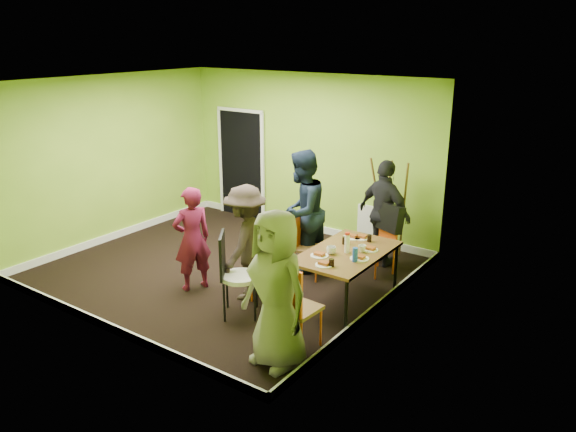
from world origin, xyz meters
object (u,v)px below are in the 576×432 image
object	(u,v)px
person_back_end	(384,213)
person_front_end	(276,290)
chair_left_near	(264,260)
dining_table	(347,255)
thermos	(347,244)
blue_bottle	(355,255)
person_left_far	(302,212)
chair_bentwood	(234,271)
easel	(389,210)
orange_bottle	(347,241)
chair_back_end	(388,225)
chair_left_far	(305,242)
chair_front_end	(293,303)
person_standing	(192,239)
person_left_near	(246,243)

from	to	relation	value
person_back_end	person_front_end	bearing A→B (deg)	111.01
person_front_end	chair_left_near	bearing A→B (deg)	142.72
dining_table	thermos	distance (m)	0.18
person_front_end	blue_bottle	bearing A→B (deg)	93.43
person_left_far	chair_bentwood	bearing A→B (deg)	-2.32
person_front_end	chair_bentwood	bearing A→B (deg)	162.11
easel	orange_bottle	size ratio (longest dim) A/B	19.48
chair_back_end	chair_bentwood	bearing A→B (deg)	91.18
chair_left_near	chair_bentwood	size ratio (longest dim) A/B	0.90
easel	orange_bottle	distance (m)	1.55
dining_table	person_back_end	size ratio (longest dim) A/B	0.91
dining_table	thermos	world-z (taller)	thermos
blue_bottle	chair_back_end	bearing A→B (deg)	100.89
chair_bentwood	person_back_end	bearing A→B (deg)	127.00
chair_back_end	orange_bottle	xyz separation A→B (m)	(-0.07, -1.09, 0.06)
easel	person_back_end	bearing A→B (deg)	-80.53
dining_table	person_front_end	size ratio (longest dim) A/B	0.86
thermos	blue_bottle	distance (m)	0.30
easel	person_front_end	size ratio (longest dim) A/B	0.93
person_back_end	chair_left_far	bearing A→B (deg)	70.67
person_left_far	person_back_end	world-z (taller)	person_left_far
easel	chair_bentwood	bearing A→B (deg)	-105.09
chair_left_far	chair_bentwood	xyz separation A→B (m)	(-0.06, -1.53, 0.07)
orange_bottle	person_front_end	distance (m)	1.89
chair_front_end	person_standing	distance (m)	2.14
chair_left_near	person_back_end	xyz separation A→B (m)	(0.78, 2.00, 0.27)
blue_bottle	chair_left_near	bearing A→B (deg)	-169.05
chair_front_end	chair_left_far	bearing A→B (deg)	123.59
chair_left_far	blue_bottle	size ratio (longest dim) A/B	5.26
thermos	person_back_end	xyz separation A→B (m)	(-0.23, 1.56, -0.05)
orange_bottle	person_left_near	xyz separation A→B (m)	(-1.08, -0.80, -0.01)
chair_bentwood	thermos	xyz separation A→B (m)	(1.03, 1.02, 0.27)
chair_left_far	person_left_near	bearing A→B (deg)	-24.13
dining_table	chair_back_end	bearing A→B (deg)	92.28
orange_bottle	easel	bearing A→B (deg)	94.60
person_left_far	person_left_near	world-z (taller)	person_left_far
orange_bottle	thermos	bearing A→B (deg)	-61.21
orange_bottle	chair_left_far	bearing A→B (deg)	163.83
person_standing	person_front_end	distance (m)	2.23
person_back_end	person_front_end	size ratio (longest dim) A/B	0.94
chair_left_far	chair_bentwood	size ratio (longest dim) A/B	0.86
person_left_far	blue_bottle	bearing A→B (deg)	52.29
thermos	chair_back_end	bearing A→B (deg)	93.09
blue_bottle	person_left_near	xyz separation A→B (m)	(-1.46, -0.34, -0.06)
chair_back_end	person_left_near	world-z (taller)	person_left_near
chair_front_end	orange_bottle	xyz separation A→B (m)	(-0.21, 1.56, 0.20)
thermos	person_left_far	world-z (taller)	person_left_far
easel	person_back_end	world-z (taller)	person_back_end
orange_bottle	blue_bottle	bearing A→B (deg)	-51.42
blue_bottle	orange_bottle	world-z (taller)	blue_bottle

